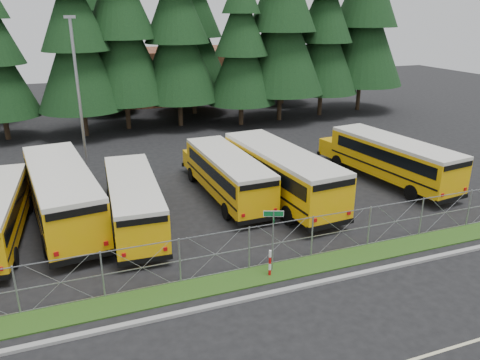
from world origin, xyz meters
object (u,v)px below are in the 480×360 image
bus_east (388,160)px  bus_6 (278,174)px  bus_2 (62,195)px  bus_5 (226,176)px  bus_3 (133,202)px  striped_bollard (270,263)px  light_standard (78,90)px  street_sign (273,228)px

bus_east → bus_6: bearing=173.8°
bus_2 → bus_6: (11.75, -0.91, -0.02)m
bus_2 → bus_5: bus_2 is taller
bus_2 → bus_3: bus_2 is taller
bus_5 → striped_bollard: 9.05m
bus_6 → striped_bollard: 8.63m
bus_3 → striped_bollard: 8.25m
bus_3 → bus_2: bearing=156.3°
bus_5 → light_standard: size_ratio=1.01×
bus_3 → bus_6: size_ratio=0.87×
light_standard → striped_bollard: bearing=-69.9°
bus_2 → striped_bollard: size_ratio=9.82×
bus_5 → striped_bollard: size_ratio=8.57×
bus_5 → bus_6: 3.03m
bus_2 → bus_6: size_ratio=1.01×
light_standard → bus_2: bearing=-101.0°
street_sign → striped_bollard: size_ratio=2.34×
bus_3 → bus_6: (8.39, 0.79, 0.20)m
striped_bollard → light_standard: light_standard is taller
bus_6 → bus_east: size_ratio=1.07×
bus_6 → street_sign: bus_6 is taller
bus_2 → bus_5: size_ratio=1.15×
bus_3 → light_standard: (-1.73, 10.16, 4.18)m
bus_2 → striped_bollard: (7.88, -8.56, -0.95)m
street_sign → bus_6: bearing=63.7°
bus_6 → striped_bollard: bearing=-121.6°
bus_6 → bus_east: bus_6 is taller
bus_3 → bus_east: bearing=6.5°
bus_east → striped_bollard: size_ratio=9.04×
bus_2 → bus_5: (9.02, 0.39, -0.20)m
bus_east → street_sign: bearing=-154.5°
light_standard → bus_3: bearing=-80.4°
bus_5 → street_sign: (-0.89, -8.64, 0.69)m
light_standard → bus_east: bearing=-27.0°
bus_5 → bus_east: (10.62, -1.10, 0.07)m
bus_5 → striped_bollard: (-1.14, -8.95, -0.75)m
bus_3 → street_sign: (4.77, -6.56, 0.71)m
bus_3 → light_standard: bearing=102.7°
bus_3 → light_standard: 11.12m
bus_6 → light_standard: 14.35m
striped_bollard → light_standard: size_ratio=0.12×
striped_bollard → bus_5: bearing=82.7°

